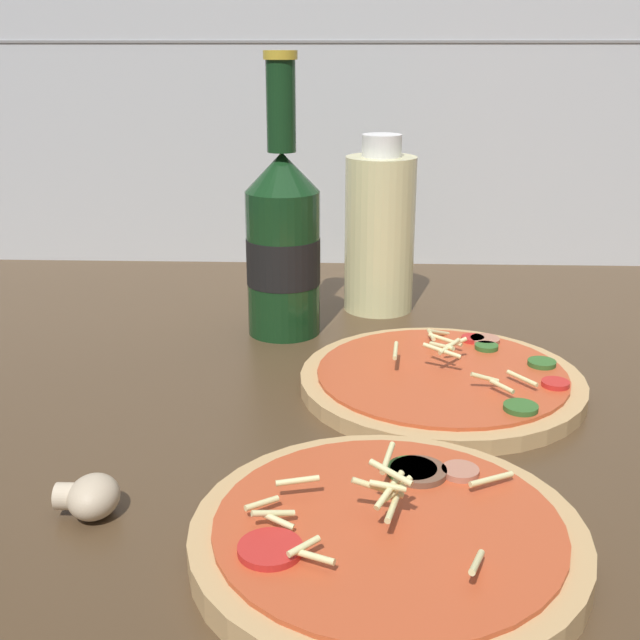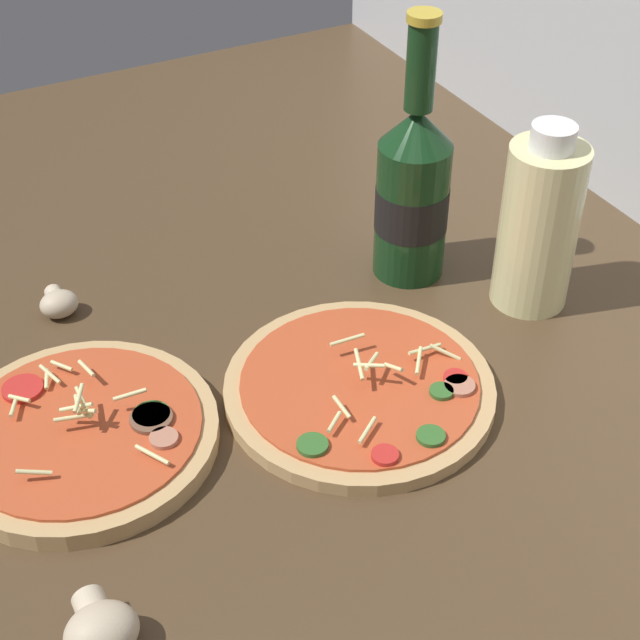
% 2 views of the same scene
% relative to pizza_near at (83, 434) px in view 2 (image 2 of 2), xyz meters
% --- Properties ---
extents(counter_slab, '(1.60, 0.90, 0.03)m').
position_rel_pizza_near_xyz_m(counter_slab, '(0.11, 0.18, -0.02)').
color(counter_slab, '#4C3823').
rests_on(counter_slab, ground).
extents(pizza_near, '(0.22, 0.22, 0.05)m').
position_rel_pizza_near_xyz_m(pizza_near, '(0.00, 0.00, 0.00)').
color(pizza_near, tan).
rests_on(pizza_near, counter_slab).
extents(pizza_far, '(0.23, 0.23, 0.04)m').
position_rel_pizza_near_xyz_m(pizza_far, '(0.05, 0.23, -0.00)').
color(pizza_far, tan).
rests_on(pizza_far, counter_slab).
extents(beer_bottle, '(0.07, 0.07, 0.27)m').
position_rel_pizza_near_xyz_m(beer_bottle, '(-0.09, 0.36, 0.08)').
color(beer_bottle, '#143819').
rests_on(beer_bottle, counter_slab).
extents(oil_bottle, '(0.07, 0.07, 0.19)m').
position_rel_pizza_near_xyz_m(oil_bottle, '(0.01, 0.44, 0.08)').
color(oil_bottle, beige).
rests_on(oil_bottle, counter_slab).
extents(mushroom_left, '(0.04, 0.04, 0.03)m').
position_rel_pizza_near_xyz_m(mushroom_left, '(-0.18, 0.03, 0.00)').
color(mushroom_left, beige).
rests_on(mushroom_left, counter_slab).
extents(mushroom_right, '(0.05, 0.05, 0.04)m').
position_rel_pizza_near_xyz_m(mushroom_right, '(0.19, -0.04, 0.01)').
color(mushroom_right, beige).
rests_on(mushroom_right, counter_slab).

